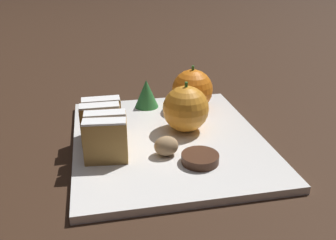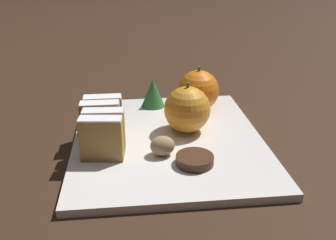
# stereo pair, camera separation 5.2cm
# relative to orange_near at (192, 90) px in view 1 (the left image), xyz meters

# --- Properties ---
(ground_plane) EXTENTS (6.00, 6.00, 0.00)m
(ground_plane) POSITION_rel_orange_near_xyz_m (-0.07, -0.11, -0.05)
(ground_plane) COLOR #382316
(serving_platter) EXTENTS (0.30, 0.36, 0.01)m
(serving_platter) POSITION_rel_orange_near_xyz_m (-0.07, -0.11, -0.04)
(serving_platter) COLOR white
(serving_platter) RESTS_ON ground_plane
(stollen_slice_front) EXTENTS (0.06, 0.03, 0.07)m
(stollen_slice_front) POSITION_rel_orange_near_xyz_m (-0.17, -0.17, -0.01)
(stollen_slice_front) COLOR #B28442
(stollen_slice_front) RESTS_ON serving_platter
(stollen_slice_second) EXTENTS (0.06, 0.03, 0.07)m
(stollen_slice_second) POSITION_rel_orange_near_xyz_m (-0.17, -0.14, -0.01)
(stollen_slice_second) COLOR #B28442
(stollen_slice_second) RESTS_ON serving_platter
(stollen_slice_third) EXTENTS (0.06, 0.02, 0.07)m
(stollen_slice_third) POSITION_rel_orange_near_xyz_m (-0.18, -0.11, -0.01)
(stollen_slice_third) COLOR #B28442
(stollen_slice_third) RESTS_ON serving_platter
(stollen_slice_fourth) EXTENTS (0.06, 0.02, 0.07)m
(stollen_slice_fourth) POSITION_rel_orange_near_xyz_m (-0.17, -0.08, -0.01)
(stollen_slice_fourth) COLOR #B28442
(stollen_slice_fourth) RESTS_ON serving_platter
(orange_near) EXTENTS (0.08, 0.08, 0.09)m
(orange_near) POSITION_rel_orange_near_xyz_m (0.00, 0.00, 0.00)
(orange_near) COLOR orange
(orange_near) RESTS_ON serving_platter
(orange_far) EXTENTS (0.08, 0.08, 0.09)m
(orange_far) POSITION_rel_orange_near_xyz_m (-0.04, -0.09, -0.00)
(orange_far) COLOR orange
(orange_far) RESTS_ON serving_platter
(walnut) EXTENTS (0.04, 0.03, 0.03)m
(walnut) POSITION_rel_orange_near_xyz_m (-0.08, -0.17, -0.02)
(walnut) COLOR tan
(walnut) RESTS_ON serving_platter
(chocolate_cookie) EXTENTS (0.05, 0.05, 0.01)m
(chocolate_cookie) POSITION_rel_orange_near_xyz_m (-0.04, -0.20, -0.03)
(chocolate_cookie) COLOR #472819
(chocolate_cookie) RESTS_ON serving_platter
(evergreen_sprig) EXTENTS (0.05, 0.05, 0.05)m
(evergreen_sprig) POSITION_rel_orange_near_xyz_m (-0.08, 0.03, -0.01)
(evergreen_sprig) COLOR #2D7538
(evergreen_sprig) RESTS_ON serving_platter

